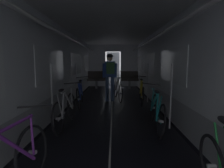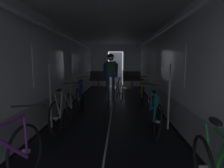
{
  "view_description": "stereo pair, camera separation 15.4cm",
  "coord_description": "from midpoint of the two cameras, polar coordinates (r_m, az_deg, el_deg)",
  "views": [
    {
      "loc": [
        0.06,
        -1.69,
        1.43
      ],
      "look_at": [
        0.0,
        3.76,
        0.77
      ],
      "focal_mm": 28.96,
      "sensor_mm": 36.0,
      "label": 1
    },
    {
      "loc": [
        0.22,
        -1.69,
        1.43
      ],
      "look_at": [
        0.0,
        3.76,
        0.77
      ],
      "focal_mm": 28.96,
      "sensor_mm": 36.0,
      "label": 2
    }
  ],
  "objects": [
    {
      "name": "train_car_shell",
      "position": [
        5.3,
        -0.87,
        9.79
      ],
      "size": [
        3.14,
        12.34,
        2.57
      ],
      "color": "black",
      "rests_on": "ground"
    },
    {
      "name": "bench_seat_far_right",
      "position": [
        9.83,
        5.08,
        1.85
      ],
      "size": [
        0.98,
        0.51,
        0.95
      ],
      "color": "gray",
      "rests_on": "ground"
    },
    {
      "name": "bicycle_white_in_aisle",
      "position": [
        6.87,
        1.25,
        -1.86
      ],
      "size": [
        0.48,
        1.68,
        0.94
      ],
      "color": "black",
      "rests_on": "ground"
    },
    {
      "name": "bench_seat_far_left",
      "position": [
        9.86,
        -5.42,
        1.86
      ],
      "size": [
        0.98,
        0.51,
        0.95
      ],
      "color": "gray",
      "rests_on": "ground"
    },
    {
      "name": "bicycle_blue",
      "position": [
        5.98,
        -10.83,
        -3.32
      ],
      "size": [
        0.44,
        1.69,
        0.95
      ],
      "color": "black",
      "rests_on": "ground"
    },
    {
      "name": "bicycle_yellow",
      "position": [
        6.28,
        8.61,
        -2.77
      ],
      "size": [
        0.44,
        1.69,
        0.95
      ],
      "color": "black",
      "rests_on": "ground"
    },
    {
      "name": "bicycle_silver",
      "position": [
        4.21,
        -15.46,
        -7.78
      ],
      "size": [
        0.44,
        1.69,
        0.95
      ],
      "color": "black",
      "rests_on": "ground"
    },
    {
      "name": "bicycle_teal",
      "position": [
        4.0,
        12.8,
        -8.49
      ],
      "size": [
        0.44,
        1.69,
        0.95
      ],
      "color": "black",
      "rests_on": "ground"
    },
    {
      "name": "person_cyclist_aisle",
      "position": [
        6.54,
        -1.36,
        3.75
      ],
      "size": [
        0.55,
        0.42,
        1.73
      ],
      "color": "#384C75",
      "rests_on": "ground"
    }
  ]
}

